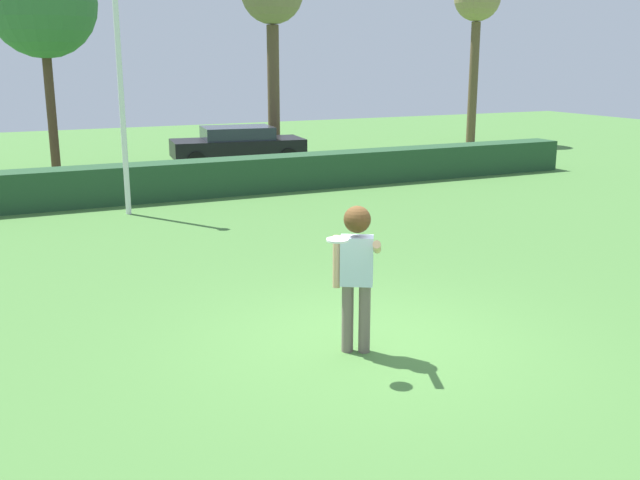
{
  "coord_description": "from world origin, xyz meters",
  "views": [
    {
      "loc": [
        -4.15,
        -7.4,
        3.43
      ],
      "look_at": [
        -0.27,
        0.82,
        1.15
      ],
      "focal_mm": 41.14,
      "sensor_mm": 36.0,
      "label": 1
    }
  ],
  "objects": [
    {
      "name": "ground_plane",
      "position": [
        0.0,
        0.0,
        0.0
      ],
      "size": [
        60.0,
        60.0,
        0.0
      ],
      "primitive_type": "plane",
      "color": "#477737"
    },
    {
      "name": "person",
      "position": [
        -0.27,
        -0.18,
        1.11
      ],
      "size": [
        0.5,
        0.84,
        1.78
      ],
      "color": "#716159",
      "rests_on": "ground"
    },
    {
      "name": "frisbee",
      "position": [
        -0.71,
        -0.54,
        1.51
      ],
      "size": [
        0.24,
        0.24,
        0.03
      ],
      "color": "white"
    },
    {
      "name": "lamppost",
      "position": [
        -1.17,
        8.99,
        2.93
      ],
      "size": [
        0.24,
        0.24,
        5.25
      ],
      "color": "silver",
      "rests_on": "ground"
    },
    {
      "name": "hedge_row",
      "position": [
        0.0,
        10.42,
        0.45
      ],
      "size": [
        24.34,
        0.9,
        0.9
      ],
      "primitive_type": "cube",
      "color": "#24482B",
      "rests_on": "ground"
    },
    {
      "name": "parked_car_black",
      "position": [
        3.56,
        15.18,
        0.69
      ],
      "size": [
        4.38,
        2.24,
        1.25
      ],
      "color": "black",
      "rests_on": "ground"
    },
    {
      "name": "oak_tree",
      "position": [
        -1.99,
        15.69,
        4.89
      ],
      "size": [
        3.09,
        3.09,
        6.46
      ],
      "color": "#4F3626",
      "rests_on": "ground"
    },
    {
      "name": "willow_tree",
      "position": [
        14.45,
        17.42,
        5.41
      ],
      "size": [
        1.85,
        1.85,
        6.64
      ],
      "color": "brown",
      "rests_on": "ground"
    }
  ]
}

